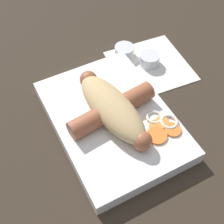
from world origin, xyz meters
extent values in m
plane|color=#33281E|center=(0.00, 0.00, 0.00)|extent=(3.00, 3.00, 0.00)
cube|color=white|center=(0.00, 0.00, 0.01)|extent=(0.28, 0.20, 0.03)
ellipsoid|color=tan|center=(0.00, 0.00, 0.05)|extent=(0.18, 0.08, 0.04)
cylinder|color=#9E5638|center=(0.00, 0.00, 0.05)|extent=(0.05, 0.17, 0.03)
sphere|color=#9E5638|center=(0.08, 0.01, 0.05)|extent=(0.03, 0.03, 0.03)
sphere|color=#9E5638|center=(-0.08, -0.01, 0.05)|extent=(0.03, 0.03, 0.03)
cylinder|color=orange|center=(0.06, 0.06, 0.03)|extent=(0.03, 0.03, 0.00)
cylinder|color=orange|center=(0.06, 0.07, 0.03)|extent=(0.03, 0.03, 0.00)
cylinder|color=orange|center=(0.07, 0.05, 0.03)|extent=(0.04, 0.04, 0.00)
cylinder|color=orange|center=(0.08, 0.08, 0.03)|extent=(0.04, 0.04, 0.00)
torus|color=silver|center=(0.04, 0.06, 0.03)|extent=(0.03, 0.03, 0.01)
torus|color=silver|center=(0.06, 0.08, 0.03)|extent=(0.03, 0.03, 0.01)
cube|color=white|center=(-0.10, 0.15, 0.00)|extent=(0.17, 0.17, 0.00)
cylinder|color=silver|center=(-0.11, 0.15, 0.01)|extent=(0.04, 0.04, 0.02)
cylinder|color=gold|center=(-0.11, 0.15, 0.01)|extent=(0.03, 0.03, 0.01)
cylinder|color=silver|center=(-0.15, 0.11, 0.01)|extent=(0.04, 0.04, 0.02)
cylinder|color=maroon|center=(-0.15, 0.11, 0.01)|extent=(0.03, 0.03, 0.01)
camera|label=1|loc=(0.30, -0.16, 0.47)|focal=50.00mm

